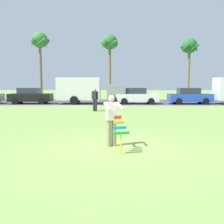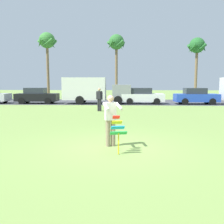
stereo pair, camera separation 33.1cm
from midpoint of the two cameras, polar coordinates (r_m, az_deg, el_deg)
The scene contains 12 objects.
ground_plane at distance 8.45m, azimuth 1.74°, elevation -8.03°, with size 120.00×120.00×0.00m, color olive.
road_strip at distance 27.48m, azimuth 2.62°, elevation 2.30°, with size 120.00×8.00×0.01m, color #424247.
person_kite_flyer at distance 8.40m, azimuth 0.81°, elevation -1.50°, with size 0.69×0.76×1.73m.
kite_held at distance 7.65m, azimuth 2.55°, elevation -3.83°, with size 0.53×0.68×1.12m.
parked_car_black at distance 26.53m, azimuth -16.41°, elevation 3.53°, with size 4.26×1.95×1.60m.
parked_truck_grey_van at distance 25.20m, azimuth -4.00°, elevation 5.08°, with size 6.74×2.21×2.62m.
parked_car_white at distance 25.10m, azimuth 7.26°, elevation 3.58°, with size 4.25×1.93×1.60m.
parked_car_blue at distance 26.03m, azimuth 18.91°, elevation 3.38°, with size 4.25×1.92×1.60m.
palm_tree_left_near at distance 35.64m, azimuth -14.30°, elevation 14.92°, with size 2.58×2.71×8.76m.
palm_tree_right_near at distance 36.14m, azimuth 1.28°, elevation 15.05°, with size 2.58×2.71×8.78m.
palm_tree_centre_far at distance 37.33m, azimuth 19.04°, elevation 13.63°, with size 2.58×2.71×8.23m.
person_walker_near at distance 18.74m, azimuth -2.39°, elevation 3.03°, with size 0.51×0.37×1.73m.
Camera 2 is at (0.34, -8.16, 2.16)m, focal length 40.16 mm.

